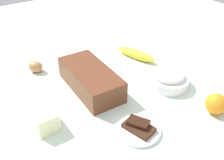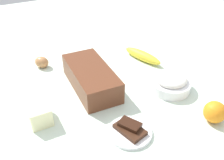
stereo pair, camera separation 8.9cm
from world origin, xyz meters
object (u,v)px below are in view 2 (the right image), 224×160
orange_fruit (215,112)px  egg_near_butter (42,62)px  loaf_pan (91,77)px  flour_bowl (171,82)px  banana (143,56)px  chocolate_plate (130,131)px  butter_block (39,113)px

orange_fruit → egg_near_butter: (0.56, 0.39, -0.01)m
loaf_pan → flour_bowl: (-0.15, -0.25, -0.01)m
banana → orange_fruit: bearing=178.3°
orange_fruit → chocolate_plate: size_ratio=0.53×
banana → butter_block: bearing=109.6°
flour_bowl → butter_block: (0.05, 0.46, 0.00)m
orange_fruit → egg_near_butter: orange_fruit is taller
chocolate_plate → flour_bowl: bearing=-63.2°
egg_near_butter → loaf_pan: bearing=-150.4°
flour_bowl → egg_near_butter: (0.37, 0.37, -0.01)m
chocolate_plate → butter_block: bearing=51.5°
flour_bowl → banana: bearing=-7.3°
orange_fruit → chocolate_plate: (0.07, 0.26, -0.02)m
orange_fruit → chocolate_plate: bearing=74.5°
egg_near_butter → chocolate_plate: 0.51m
loaf_pan → orange_fruit: size_ratio=4.17×
loaf_pan → butter_block: 0.23m
banana → egg_near_butter: egg_near_butter is taller
flour_bowl → orange_fruit: bearing=-175.1°
banana → chocolate_plate: 0.44m
orange_fruit → butter_block: size_ratio=0.76×
egg_near_butter → chocolate_plate: size_ratio=0.46×
loaf_pan → chocolate_plate: (-0.27, -0.01, -0.03)m
flour_bowl → egg_near_butter: 0.52m
egg_near_butter → chocolate_plate: bearing=-164.8°
flour_bowl → chocolate_plate: 0.27m
egg_near_butter → banana: bearing=-109.1°
banana → egg_near_butter: size_ratio=3.19×
banana → chocolate_plate: banana is taller
egg_near_butter → flour_bowl: bearing=-134.5°
orange_fruit → butter_block: orange_fruit is taller
flour_bowl → orange_fruit: size_ratio=2.14×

